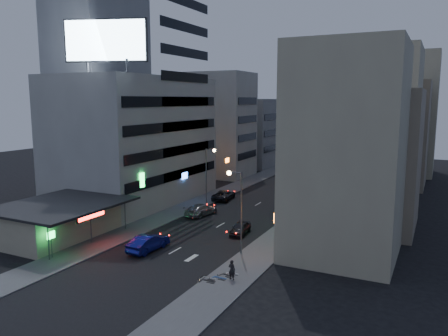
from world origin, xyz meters
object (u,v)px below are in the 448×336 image
Objects in this scene: parked_car_right_mid at (294,204)px; scooter_silver_b at (239,268)px; scooter_black_b at (235,271)px; parked_car_right_far at (293,194)px; person at (232,270)px; scooter_blue at (227,272)px; parked_car_right_near at (240,228)px; road_car_silver at (201,210)px; scooter_silver_a at (216,273)px; scooter_black_a at (216,275)px; road_car_blue at (148,243)px; parked_car_left at (224,195)px.

scooter_silver_b is at bearing -87.09° from parked_car_right_mid.
scooter_black_b is 1.13× the size of scooter_silver_b.
parked_car_right_far is 31.45m from person.
parked_car_right_mid is 2.67× the size of scooter_blue.
road_car_silver is at bearing 141.27° from parked_car_right_near.
scooter_black_a is at bearing -154.79° from scooter_silver_a.
scooter_blue is at bearing 157.04° from scooter_silver_b.
scooter_silver_b is (0.05, 1.36, -0.33)m from person.
parked_car_right_far is 3.37× the size of scooter_silver_b.
road_car_blue is (-5.95, -28.17, -0.00)m from parked_car_right_far.
parked_car_right_near is at bearing 39.17° from scooter_black_b.
scooter_silver_a is at bearing 163.07° from road_car_blue.
parked_car_right_near is at bearing -120.51° from road_car_blue.
parked_car_left is at bearing 24.42° from scooter_silver_a.
scooter_silver_a is 1.59m from scooter_black_b.
scooter_blue is (12.08, -17.00, -0.07)m from road_car_silver.
person is 0.95× the size of scooter_silver_a.
road_car_silver is at bearing 90.39° from parked_car_left.
scooter_silver_b is at bearing -24.24° from scooter_black_a.
road_car_blue reaches higher than scooter_silver_a.
parked_car_left reaches higher than scooter_silver_a.
person reaches higher than scooter_blue.
parked_car_right_near is 0.71× the size of parked_car_right_far.
parked_car_right_mid is 0.94× the size of parked_car_left.
scooter_silver_a is 0.90m from scooter_blue.
parked_car_left is 9.34m from road_car_silver.
parked_car_left is at bearing 29.34° from scooter_blue.
parked_car_right_mid is 2.79× the size of scooter_silver_a.
person is (12.49, -16.98, 0.21)m from road_car_silver.
scooter_black_b is at bearing -32.92° from scooter_blue.
parked_car_right_mid is 23.67m from road_car_blue.
person is 0.90× the size of scooter_black_b.
road_car_blue is 2.61× the size of scooter_black_a.
road_car_silver is at bearing -125.92° from parked_car_right_far.
parked_car_right_near is 2.13× the size of scooter_black_b.
scooter_silver_a is 0.94× the size of scooter_black_b.
scooter_blue is 0.98× the size of scooter_black_b.
parked_car_right_near is at bearing -102.14° from parked_car_right_mid.
road_car_silver reaches higher than parked_car_right_near.
parked_car_left is 2.78× the size of scooter_black_b.
road_car_blue reaches higher than scooter_blue.
road_car_silver is at bearing 32.07° from scooter_silver_a.
person reaches higher than scooter_black_a.
parked_car_right_near is 2.16× the size of scooter_blue.
scooter_blue is at bearing -31.35° from scooter_black_a.
person is at bearing -71.76° from scooter_silver_a.
scooter_silver_b is at bearing -16.20° from scooter_blue.
road_car_silver reaches higher than scooter_blue.
parked_car_right_far reaches higher than road_car_silver.
parked_car_right_near is 0.81× the size of parked_car_right_mid.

